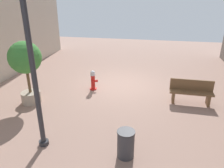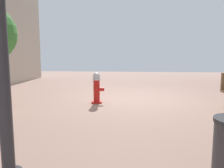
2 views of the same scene
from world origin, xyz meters
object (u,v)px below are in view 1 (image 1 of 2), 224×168
street_lamp (30,50)px  trash_bin (126,144)px  planter_tree (26,63)px  bench_near (191,91)px  fire_hydrant (93,80)px

street_lamp → trash_bin: bearing=179.5°
trash_bin → planter_tree: bearing=-29.6°
bench_near → trash_bin: size_ratio=2.11×
planter_tree → trash_bin: bearing=150.4°
street_lamp → trash_bin: size_ratio=5.76×
fire_hydrant → trash_bin: fire_hydrant is taller
bench_near → planter_tree: bearing=11.2°
street_lamp → planter_tree: bearing=-53.1°
fire_hydrant → street_lamp: (0.32, 4.10, 2.33)m
trash_bin → fire_hydrant: bearing=-63.3°
bench_near → trash_bin: 4.19m
street_lamp → bench_near: bearing=-141.4°
fire_hydrant → planter_tree: planter_tree is taller
planter_tree → trash_bin: size_ratio=3.14×
bench_near → trash_bin: bearing=59.7°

